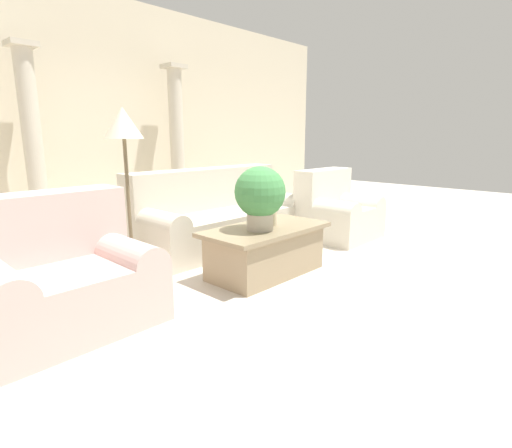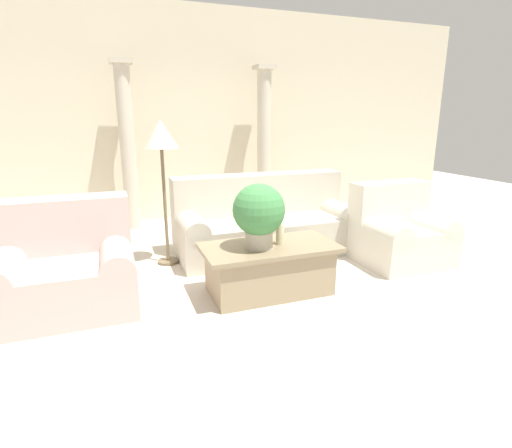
# 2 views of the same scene
# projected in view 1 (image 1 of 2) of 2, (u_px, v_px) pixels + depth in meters

# --- Properties ---
(ground_plane) EXTENTS (16.00, 16.00, 0.00)m
(ground_plane) POSITION_uv_depth(u_px,v_px,m) (231.00, 268.00, 4.00)
(ground_plane) COLOR beige
(wall_back) EXTENTS (10.00, 0.06, 3.20)m
(wall_back) POSITION_uv_depth(u_px,v_px,m) (89.00, 113.00, 5.53)
(wall_back) COLOR beige
(wall_back) RESTS_ON ground_plane
(sofa_long) EXTENTS (2.14, 0.92, 0.91)m
(sofa_long) POSITION_uv_depth(u_px,v_px,m) (218.00, 216.00, 4.82)
(sofa_long) COLOR beige
(sofa_long) RESTS_ON ground_plane
(loveseat) EXTENTS (1.13, 0.92, 0.91)m
(loveseat) POSITION_uv_depth(u_px,v_px,m) (60.00, 274.00, 2.77)
(loveseat) COLOR beige
(loveseat) RESTS_ON ground_plane
(coffee_table) EXTENTS (1.23, 0.64, 0.46)m
(coffee_table) POSITION_uv_depth(u_px,v_px,m) (266.00, 250.00, 3.79)
(coffee_table) COLOR #998466
(coffee_table) RESTS_ON ground_plane
(potted_plant) EXTENTS (0.46, 0.46, 0.58)m
(potted_plant) POSITION_uv_depth(u_px,v_px,m) (260.00, 195.00, 3.57)
(potted_plant) COLOR #B2A893
(potted_plant) RESTS_ON coffee_table
(pillar_candle) EXTENTS (0.08, 0.08, 0.20)m
(pillar_candle) POSITION_uv_depth(u_px,v_px,m) (273.00, 215.00, 3.79)
(pillar_candle) COLOR beige
(pillar_candle) RESTS_ON coffee_table
(floor_lamp) EXTENTS (0.36, 0.36, 1.56)m
(floor_lamp) POSITION_uv_depth(u_px,v_px,m) (124.00, 132.00, 3.74)
(floor_lamp) COLOR brown
(floor_lamp) RESTS_ON ground_plane
(column_left) EXTENTS (0.30, 0.30, 2.33)m
(column_left) POSITION_uv_depth(u_px,v_px,m) (33.00, 145.00, 4.70)
(column_left) COLOR beige
(column_left) RESTS_ON ground_plane
(column_right) EXTENTS (0.30, 0.30, 2.33)m
(column_right) POSITION_uv_depth(u_px,v_px,m) (177.00, 143.00, 6.16)
(column_right) COLOR beige
(column_right) RESTS_ON ground_plane
(armchair) EXTENTS (0.91, 0.82, 0.87)m
(armchair) POSITION_uv_depth(u_px,v_px,m) (336.00, 211.00, 5.16)
(armchair) COLOR beige
(armchair) RESTS_ON ground_plane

